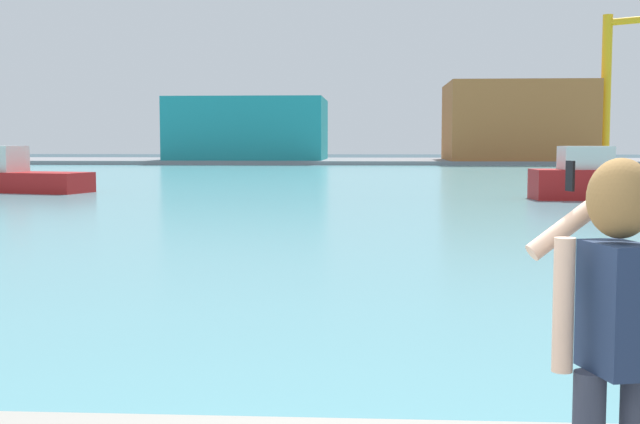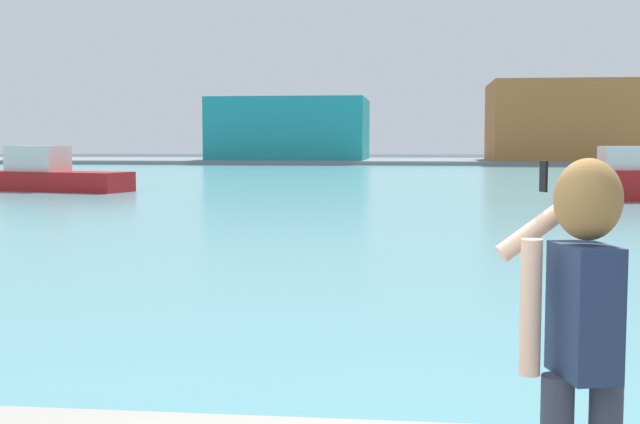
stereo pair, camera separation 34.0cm
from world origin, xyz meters
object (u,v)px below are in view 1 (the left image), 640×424
at_px(warehouse_left, 249,129).
at_px(warehouse_right, 516,122).
at_px(boat_moored_2, 599,180).
at_px(port_crane, 628,67).
at_px(boat_moored, 8,176).
at_px(person_photographer, 612,316).

xyz_separation_m(warehouse_left, warehouse_right, (29.26, -1.45, 0.76)).
relative_size(boat_moored_2, port_crane, 0.39).
bearing_deg(warehouse_left, boat_moored, -93.69).
distance_m(person_photographer, warehouse_left, 91.22).
bearing_deg(warehouse_right, person_photographer, -99.27).
height_order(warehouse_left, port_crane, port_crane).
height_order(boat_moored, warehouse_right, warehouse_right).
height_order(boat_moored_2, port_crane, port_crane).
relative_size(warehouse_right, port_crane, 1.00).
bearing_deg(boat_moored_2, person_photographer, -107.47).
distance_m(boat_moored, warehouse_left, 54.92).
xyz_separation_m(person_photographer, port_crane, (24.51, 83.15, 8.27)).
bearing_deg(warehouse_right, warehouse_left, 177.16).
bearing_deg(boat_moored, person_photographer, -47.64).
bearing_deg(boat_moored_2, boat_moored, 169.40).
relative_size(boat_moored_2, warehouse_right, 0.39).
height_order(person_photographer, warehouse_right, warehouse_right).
bearing_deg(boat_moored, port_crane, 63.05).
height_order(boat_moored, boat_moored_2, boat_moored_2).
relative_size(person_photographer, boat_moored, 0.22).
bearing_deg(warehouse_right, boat_moored_2, -96.14).
relative_size(person_photographer, boat_moored_2, 0.30).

